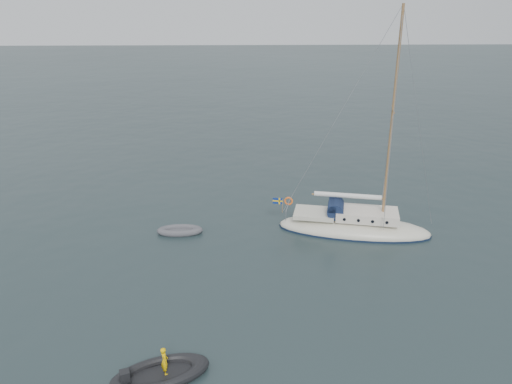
{
  "coord_description": "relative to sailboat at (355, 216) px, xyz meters",
  "views": [
    {
      "loc": [
        -3.55,
        -26.67,
        14.1
      ],
      "look_at": [
        -2.67,
        0.0,
        3.85
      ],
      "focal_mm": 35.0,
      "sensor_mm": 36.0,
      "label": 1
    }
  ],
  "objects": [
    {
      "name": "dinghy",
      "position": [
        -11.32,
        0.14,
        -0.92
      ],
      "size": [
        2.96,
        1.34,
        0.42
      ],
      "rotation": [
        0.0,
        0.0,
        0.02
      ],
      "color": "#545459",
      "rests_on": "ground"
    },
    {
      "name": "ground",
      "position": [
        -3.81,
        -2.58,
        -1.11
      ],
      "size": [
        300.0,
        300.0,
        0.0
      ],
      "primitive_type": "plane",
      "color": "black",
      "rests_on": "ground"
    },
    {
      "name": "rib",
      "position": [
        -10.67,
        -13.21,
        -0.87
      ],
      "size": [
        4.03,
        1.83,
        1.42
      ],
      "rotation": [
        0.0,
        0.0,
        0.36
      ],
      "color": "black",
      "rests_on": "ground"
    },
    {
      "name": "sailboat",
      "position": [
        0.0,
        0.0,
        0.0
      ],
      "size": [
        10.28,
        3.08,
        14.64
      ],
      "rotation": [
        0.0,
        0.0,
        -0.22
      ],
      "color": "beige",
      "rests_on": "ground"
    }
  ]
}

